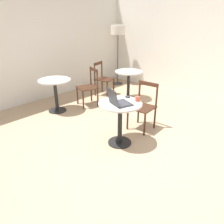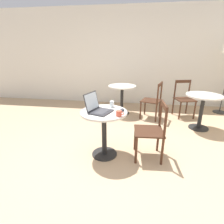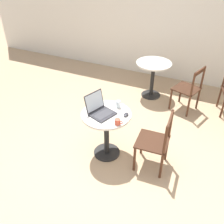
# 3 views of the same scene
# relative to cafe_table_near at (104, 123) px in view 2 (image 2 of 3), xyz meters

# --- Properties ---
(ground_plane) EXTENTS (16.00, 16.00, 0.00)m
(ground_plane) POSITION_rel_cafe_table_near_xyz_m (-0.06, -0.31, -0.55)
(ground_plane) COLOR tan
(wall_back) EXTENTS (9.40, 0.06, 2.70)m
(wall_back) POSITION_rel_cafe_table_near_xyz_m (-0.06, 2.92, 0.80)
(wall_back) COLOR silver
(wall_back) RESTS_ON ground_plane
(cafe_table_near) EXTENTS (0.69, 0.69, 0.73)m
(cafe_table_near) POSITION_rel_cafe_table_near_xyz_m (0.00, 0.00, 0.00)
(cafe_table_near) COLOR black
(cafe_table_near) RESTS_ON ground_plane
(cafe_table_mid) EXTENTS (0.69, 0.69, 0.73)m
(cafe_table_mid) POSITION_rel_cafe_table_near_xyz_m (1.79, 1.26, 0.00)
(cafe_table_mid) COLOR black
(cafe_table_mid) RESTS_ON ground_plane
(cafe_table_far) EXTENTS (0.69, 0.69, 0.73)m
(cafe_table_far) POSITION_rel_cafe_table_near_xyz_m (0.09, 1.93, 0.00)
(cafe_table_far) COLOR black
(cafe_table_far) RESTS_ON ground_plane
(chair_near_right) EXTENTS (0.44, 0.44, 0.87)m
(chair_near_right) POSITION_rel_cafe_table_near_xyz_m (0.71, 0.05, -0.11)
(chair_near_right) COLOR #472819
(chair_near_right) RESTS_ON ground_plane
(chair_mid_back) EXTENTS (0.51, 0.51, 0.87)m
(chair_mid_back) POSITION_rel_cafe_table_near_xyz_m (1.60, 1.97, -0.11)
(chair_mid_back) COLOR #472819
(chair_mid_back) RESTS_ON ground_plane
(chair_far_right) EXTENTS (0.53, 0.53, 0.87)m
(chair_far_right) POSITION_rel_cafe_table_near_xyz_m (0.84, 1.69, -0.11)
(chair_far_right) COLOR #472819
(chair_far_right) RESTS_ON ground_plane
(laptop) EXTENTS (0.41, 0.40, 0.27)m
(laptop) POSITION_rel_cafe_table_near_xyz_m (-0.08, -0.03, 0.24)
(laptop) COLOR #2D2D33
(laptop) RESTS_ON cafe_table_near
(mouse) EXTENTS (0.06, 0.10, 0.03)m
(mouse) POSITION_rel_cafe_table_near_xyz_m (0.26, 0.07, 0.20)
(mouse) COLOR #2D2D33
(mouse) RESTS_ON cafe_table_near
(mug) EXTENTS (0.11, 0.08, 0.08)m
(mug) POSITION_rel_cafe_table_near_xyz_m (0.24, -0.16, 0.22)
(mug) COLOR #C64C38
(mug) RESTS_ON cafe_table_near
(drinking_glass) EXTENTS (0.07, 0.07, 0.10)m
(drinking_glass) POSITION_rel_cafe_table_near_xyz_m (0.09, 0.21, 0.23)
(drinking_glass) COLOR silver
(drinking_glass) RESTS_ON cafe_table_near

